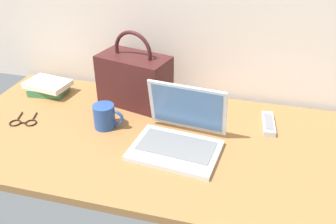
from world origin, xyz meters
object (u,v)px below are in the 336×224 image
(remote_control_near, at_px, (268,123))
(eyeglasses, at_px, (23,122))
(laptop, at_px, (179,135))
(coffee_mug, at_px, (105,116))
(handbag, at_px, (134,79))
(book_stack, at_px, (48,87))

(remote_control_near, relative_size, eyeglasses, 1.31)
(laptop, height_order, remote_control_near, laptop)
(laptop, distance_m, eyeglasses, 0.65)
(laptop, relative_size, coffee_mug, 2.67)
(coffee_mug, bearing_deg, eyeglasses, -169.67)
(remote_control_near, bearing_deg, eyeglasses, -166.39)
(remote_control_near, bearing_deg, handbag, 175.30)
(coffee_mug, xyz_separation_m, book_stack, (-0.37, 0.20, -0.02))
(remote_control_near, xyz_separation_m, eyeglasses, (-0.96, -0.23, -0.01))
(laptop, height_order, coffee_mug, laptop)
(laptop, height_order, book_stack, laptop)
(remote_control_near, relative_size, handbag, 0.50)
(remote_control_near, bearing_deg, book_stack, 178.36)
(coffee_mug, relative_size, remote_control_near, 0.76)
(eyeglasses, bearing_deg, remote_control_near, 13.61)
(eyeglasses, distance_m, book_stack, 0.27)
(remote_control_near, height_order, handbag, handbag)
(eyeglasses, bearing_deg, laptop, 1.17)
(eyeglasses, xyz_separation_m, book_stack, (-0.04, 0.26, 0.03))
(eyeglasses, height_order, handbag, handbag)
(handbag, distance_m, book_stack, 0.43)
(laptop, distance_m, remote_control_near, 0.39)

